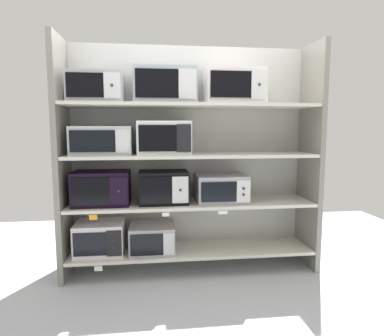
% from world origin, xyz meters
% --- Properties ---
extents(ground, '(6.37, 6.00, 0.02)m').
position_xyz_m(ground, '(0.00, -1.00, -0.01)').
color(ground, '#B2B7BC').
extents(back_panel, '(2.57, 0.04, 2.25)m').
position_xyz_m(back_panel, '(0.00, 0.27, 1.12)').
color(back_panel, '#B2B2AD').
rests_on(back_panel, ground).
extents(upright_left, '(0.05, 0.49, 2.25)m').
position_xyz_m(upright_left, '(-1.22, 0.00, 1.12)').
color(upright_left, gray).
rests_on(upright_left, ground).
extents(upright_right, '(0.05, 0.49, 2.25)m').
position_xyz_m(upright_right, '(1.22, 0.00, 1.12)').
color(upright_right, gray).
rests_on(upright_right, ground).
extents(shelf_0, '(2.37, 0.49, 0.03)m').
position_xyz_m(shelf_0, '(0.00, 0.00, 0.20)').
color(shelf_0, beige).
rests_on(shelf_0, ground).
extents(microwave_0, '(0.46, 0.39, 0.30)m').
position_xyz_m(microwave_0, '(-0.90, -0.00, 0.36)').
color(microwave_0, silver).
rests_on(microwave_0, shelf_0).
extents(microwave_1, '(0.43, 0.41, 0.26)m').
position_xyz_m(microwave_1, '(-0.40, -0.00, 0.34)').
color(microwave_1, '#A49DA4').
rests_on(microwave_1, shelf_0).
extents(price_tag_0, '(0.07, 0.00, 0.04)m').
position_xyz_m(price_tag_0, '(-0.88, -0.25, 0.16)').
color(price_tag_0, white).
extents(shelf_1, '(2.37, 0.49, 0.03)m').
position_xyz_m(shelf_1, '(0.00, 0.00, 0.68)').
color(shelf_1, beige).
extents(microwave_2, '(0.52, 0.38, 0.32)m').
position_xyz_m(microwave_2, '(-0.87, -0.00, 0.85)').
color(microwave_2, black).
rests_on(microwave_2, shelf_1).
extents(microwave_3, '(0.47, 0.35, 0.31)m').
position_xyz_m(microwave_3, '(-0.28, -0.00, 0.85)').
color(microwave_3, black).
rests_on(microwave_3, shelf_1).
extents(microwave_4, '(0.50, 0.41, 0.27)m').
position_xyz_m(microwave_4, '(0.29, -0.00, 0.82)').
color(microwave_4, '#9F99A5').
rests_on(microwave_4, shelf_1).
extents(price_tag_1, '(0.07, 0.00, 0.05)m').
position_xyz_m(price_tag_1, '(-0.91, -0.25, 0.63)').
color(price_tag_1, orange).
extents(price_tag_2, '(0.06, 0.00, 0.04)m').
position_xyz_m(price_tag_2, '(-0.27, -0.25, 0.64)').
color(price_tag_2, white).
extents(price_tag_3, '(0.09, 0.00, 0.03)m').
position_xyz_m(price_tag_3, '(0.26, -0.25, 0.64)').
color(price_tag_3, white).
extents(shelf_2, '(2.37, 0.49, 0.03)m').
position_xyz_m(shelf_2, '(0.00, 0.00, 1.15)').
color(shelf_2, beige).
extents(microwave_5, '(0.56, 0.35, 0.27)m').
position_xyz_m(microwave_5, '(-0.85, -0.00, 1.30)').
color(microwave_5, '#B5BEC3').
rests_on(microwave_5, shelf_2).
extents(microwave_6, '(0.50, 0.39, 0.31)m').
position_xyz_m(microwave_6, '(-0.27, -0.00, 1.33)').
color(microwave_6, silver).
rests_on(microwave_6, shelf_2).
extents(shelf_3, '(2.37, 0.49, 0.03)m').
position_xyz_m(shelf_3, '(0.00, 0.00, 1.63)').
color(shelf_3, beige).
extents(microwave_7, '(0.49, 0.40, 0.28)m').
position_xyz_m(microwave_7, '(-0.88, -0.00, 1.79)').
color(microwave_7, '#A1A1A7').
rests_on(microwave_7, shelf_3).
extents(microwave_8, '(0.58, 0.34, 0.33)m').
position_xyz_m(microwave_8, '(-0.26, -0.00, 1.81)').
color(microwave_8, '#9BA4AE').
rests_on(microwave_8, shelf_3).
extents(microwave_9, '(0.56, 0.36, 0.34)m').
position_xyz_m(microwave_9, '(0.41, -0.00, 1.81)').
color(microwave_9, silver).
rests_on(microwave_9, shelf_3).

